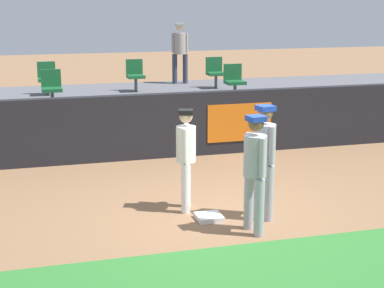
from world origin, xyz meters
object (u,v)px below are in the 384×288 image
(first_base, at_px, (209,217))
(player_coach_visitor, at_px, (255,166))
(spectator_hooded, at_px, (180,49))
(player_runner_visitor, at_px, (264,154))
(seat_back_center, at_px, (135,74))
(seat_front_left, at_px, (52,86))
(seat_front_right, at_px, (234,79))
(seat_back_left, at_px, (47,76))
(player_fielder_home, at_px, (186,153))
(seat_back_right, at_px, (215,71))

(first_base, distance_m, player_coach_visitor, 1.30)
(first_base, relative_size, spectator_hooded, 0.23)
(player_coach_visitor, bearing_deg, first_base, -152.31)
(player_runner_visitor, distance_m, seat_back_center, 7.38)
(seat_front_left, xyz_separation_m, seat_front_right, (4.40, 0.00, 0.00))
(first_base, height_order, seat_front_right, seat_front_right)
(player_runner_visitor, xyz_separation_m, seat_back_left, (-2.97, 7.34, 0.41))
(player_fielder_home, xyz_separation_m, seat_front_right, (2.53, 4.86, 0.49))
(player_runner_visitor, height_order, seat_back_center, seat_back_center)
(player_fielder_home, xyz_separation_m, spectator_hooded, (1.91, 7.80, 1.02))
(player_fielder_home, distance_m, seat_back_center, 6.69)
(player_runner_visitor, height_order, spectator_hooded, spectator_hooded)
(seat_front_left, bearing_deg, seat_front_right, 0.00)
(seat_back_right, xyz_separation_m, spectator_hooded, (-0.71, 1.14, 0.53))
(seat_back_left, height_order, spectator_hooded, spectator_hooded)
(seat_back_center, relative_size, spectator_hooded, 0.49)
(seat_back_right, bearing_deg, seat_back_left, -180.00)
(player_runner_visitor, height_order, seat_back_left, seat_back_left)
(seat_back_right, bearing_deg, player_runner_visitor, -101.87)
(seat_back_right, xyz_separation_m, seat_front_right, (-0.09, -1.80, -0.00))
(first_base, height_order, seat_back_left, seat_back_left)
(seat_front_right, relative_size, spectator_hooded, 0.49)
(seat_front_left, distance_m, seat_front_right, 4.40)
(seat_back_left, xyz_separation_m, seat_front_right, (4.43, -1.80, 0.00))
(seat_back_left, bearing_deg, seat_back_center, -0.00)
(seat_back_center, height_order, seat_front_right, same)
(player_runner_visitor, relative_size, player_coach_visitor, 1.02)
(first_base, distance_m, seat_back_left, 7.65)
(seat_front_right, bearing_deg, first_base, -113.13)
(seat_back_center, xyz_separation_m, seat_front_right, (2.14, -1.80, 0.00))
(player_runner_visitor, xyz_separation_m, seat_front_left, (-2.94, 5.54, 0.41))
(player_runner_visitor, bearing_deg, seat_back_center, 175.01)
(player_runner_visitor, height_order, seat_back_right, seat_back_right)
(first_base, bearing_deg, seat_back_left, 106.33)
(seat_back_right, distance_m, seat_front_left, 4.84)
(seat_back_left, height_order, seat_front_right, same)
(seat_back_left, bearing_deg, first_base, -73.67)
(seat_back_left, distance_m, seat_front_left, 1.80)
(first_base, relative_size, seat_front_right, 0.48)
(player_runner_visitor, bearing_deg, player_coach_visitor, -44.20)
(player_runner_visitor, xyz_separation_m, spectator_hooded, (0.84, 8.48, 0.94))
(player_fielder_home, xyz_separation_m, seat_back_center, (0.39, 6.66, 0.49))
(first_base, relative_size, seat_back_center, 0.48)
(player_fielder_home, height_order, seat_back_right, seat_back_right)
(first_base, relative_size, seat_back_right, 0.48)
(seat_back_center, distance_m, seat_back_right, 2.23)
(first_base, xyz_separation_m, spectator_hooded, (1.69, 8.35, 1.95))
(player_runner_visitor, relative_size, seat_back_right, 2.16)
(player_coach_visitor, height_order, seat_back_right, seat_back_right)
(player_fielder_home, bearing_deg, seat_front_right, 170.17)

